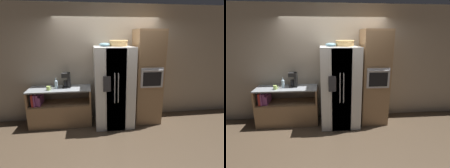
{
  "view_description": "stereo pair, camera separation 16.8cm",
  "coord_description": "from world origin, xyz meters",
  "views": [
    {
      "loc": [
        -0.46,
        -3.8,
        2.07
      ],
      "look_at": [
        0.05,
        -0.02,
        1.02
      ],
      "focal_mm": 28.0,
      "sensor_mm": 36.0,
      "label": 1
    },
    {
      "loc": [
        -0.29,
        -3.82,
        2.07
      ],
      "look_at": [
        0.05,
        -0.02,
        1.02
      ],
      "focal_mm": 28.0,
      "sensor_mm": 36.0,
      "label": 2
    }
  ],
  "objects": [
    {
      "name": "ground_plane",
      "position": [
        0.0,
        0.0,
        0.0
      ],
      "size": [
        20.0,
        20.0,
        0.0
      ],
      "primitive_type": "plane",
      "color": "#4C3D2D"
    },
    {
      "name": "wall_back",
      "position": [
        0.0,
        0.51,
        1.4
      ],
      "size": [
        12.0,
        0.06,
        2.8
      ],
      "color": "tan",
      "rests_on": "ground_plane"
    },
    {
      "name": "counter_left",
      "position": [
        -1.17,
        0.2,
        0.33
      ],
      "size": [
        1.42,
        0.56,
        0.9
      ],
      "color": "#93704C",
      "rests_on": "ground_plane"
    },
    {
      "name": "refrigerator",
      "position": [
        0.1,
        0.07,
        0.92
      ],
      "size": [
        0.88,
        0.85,
        1.85
      ],
      "color": "silver",
      "rests_on": "ground_plane"
    },
    {
      "name": "wall_oven",
      "position": [
        0.92,
        0.15,
        1.11
      ],
      "size": [
        0.62,
        0.72,
        2.22
      ],
      "color": "#93704C",
      "rests_on": "ground_plane"
    },
    {
      "name": "wicker_basket",
      "position": [
        0.22,
        0.13,
        1.92
      ],
      "size": [
        0.42,
        0.42,
        0.13
      ],
      "color": "tan",
      "rests_on": "refrigerator"
    },
    {
      "name": "fruit_bowl",
      "position": [
        -0.09,
        0.13,
        1.89
      ],
      "size": [
        0.27,
        0.27,
        0.08
      ],
      "color": "#668C99",
      "rests_on": "refrigerator"
    },
    {
      "name": "bottle_tall",
      "position": [
        -1.22,
        0.19,
        1.01
      ],
      "size": [
        0.07,
        0.07,
        0.25
      ],
      "color": "silver",
      "rests_on": "counter_left"
    },
    {
      "name": "mug",
      "position": [
        -1.37,
        0.09,
        0.94
      ],
      "size": [
        0.12,
        0.08,
        0.09
      ],
      "color": "#B2D166",
      "rests_on": "counter_left"
    },
    {
      "name": "coffee_maker",
      "position": [
        -0.97,
        0.26,
        1.09
      ],
      "size": [
        0.19,
        0.18,
        0.34
      ],
      "color": "black",
      "rests_on": "counter_left"
    }
  ]
}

